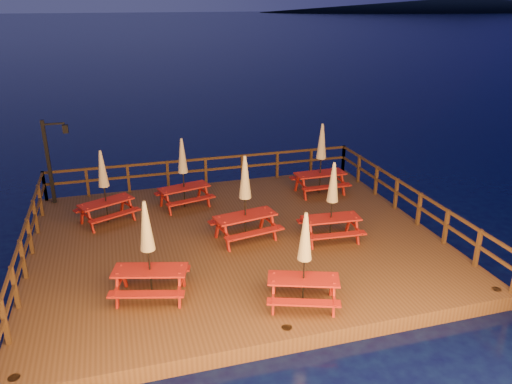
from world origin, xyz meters
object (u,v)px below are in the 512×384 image
lamp_post (52,154)px  picnic_table_1 (245,197)px  picnic_table_0 (148,249)px  picnic_table_2 (304,258)px

lamp_post → picnic_table_1: 7.34m
picnic_table_0 → picnic_table_1: size_ratio=0.96×
lamp_post → picnic_table_2: (6.06, -8.40, -0.55)m
picnic_table_1 → picnic_table_2: picnic_table_1 is taller
lamp_post → picnic_table_1: size_ratio=1.14×
picnic_table_0 → picnic_table_2: size_ratio=1.06×
picnic_table_0 → picnic_table_2: (3.43, -1.34, -0.07)m
picnic_table_0 → picnic_table_1: 3.84m
picnic_table_0 → picnic_table_1: bearing=53.7°
lamp_post → picnic_table_1: lamp_post is taller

